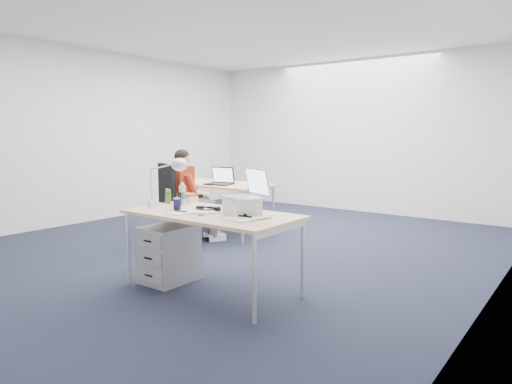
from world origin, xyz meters
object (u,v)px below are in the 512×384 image
at_px(can_koozie, 177,204).
at_px(book_stack, 187,198).
at_px(drawer_pedestal_far, 184,210).
at_px(bear_figurine, 168,196).
at_px(seated_person, 193,196).
at_px(silver_laptop, 242,192).
at_px(cordless_phone, 179,199).
at_px(desk_far, 217,186).
at_px(water_bottle, 182,193).
at_px(desk_lamp, 162,182).
at_px(headphones, 208,208).
at_px(far_cup, 231,179).
at_px(wireless_keyboard, 206,211).
at_px(computer_mouse, 201,213).
at_px(sunglasses, 243,216).
at_px(office_chair, 181,221).
at_px(desk_near, 212,218).
at_px(dark_laptop, 218,175).
at_px(drawer_pedestal_near, 169,254).

xyz_separation_m(can_koozie, book_stack, (-0.28, 0.42, -0.01)).
distance_m(drawer_pedestal_far, bear_figurine, 2.34).
xyz_separation_m(seated_person, silver_laptop, (1.78, -1.17, 0.31)).
bearing_deg(cordless_phone, book_stack, 138.90).
xyz_separation_m(desk_far, water_bottle, (1.07, -1.73, 0.16)).
relative_size(cordless_phone, desk_lamp, 0.26).
height_order(headphones, far_cup, far_cup).
height_order(seated_person, wireless_keyboard, seated_person).
bearing_deg(silver_laptop, seated_person, 170.30).
xyz_separation_m(computer_mouse, water_bottle, (-0.60, 0.36, 0.09)).
relative_size(computer_mouse, headphones, 0.40).
distance_m(can_koozie, sunglasses, 0.74).
xyz_separation_m(headphones, book_stack, (-0.55, 0.27, 0.02)).
height_order(silver_laptop, wireless_keyboard, silver_laptop).
height_order(office_chair, drawer_pedestal_far, office_chair).
height_order(silver_laptop, desk_lamp, desk_lamp).
bearing_deg(drawer_pedestal_far, desk_near, -39.15).
height_order(can_koozie, bear_figurine, bear_figurine).
bearing_deg(office_chair, sunglasses, -11.87).
relative_size(office_chair, drawer_pedestal_far, 1.93).
bearing_deg(cordless_phone, seated_person, 151.73).
bearing_deg(cordless_phone, far_cup, 138.47).
bearing_deg(bear_figurine, far_cup, 90.57).
relative_size(computer_mouse, dark_laptop, 0.28).
bearing_deg(wireless_keyboard, water_bottle, -179.09).
distance_m(drawer_pedestal_far, book_stack, 2.24).
bearing_deg(office_chair, wireless_keyboard, -18.20).
bearing_deg(can_koozie, cordless_phone, 131.35).
bearing_deg(headphones, seated_person, 120.18).
distance_m(desk_near, bear_figurine, 0.76).
height_order(desk_far, far_cup, far_cup).
bearing_deg(cordless_phone, desk_far, 143.49).
xyz_separation_m(wireless_keyboard, bear_figurine, (-0.66, 0.14, 0.07)).
distance_m(office_chair, headphones, 1.85).
relative_size(seated_person, computer_mouse, 12.48).
xyz_separation_m(desk_far, wireless_keyboard, (1.59, -1.92, 0.05)).
height_order(desk_far, dark_laptop, dark_laptop).
relative_size(drawer_pedestal_far, can_koozie, 4.93).
bearing_deg(seated_person, cordless_phone, -23.83).
relative_size(seated_person, sunglasses, 13.03).
xyz_separation_m(book_stack, dark_laptop, (-0.82, 1.41, 0.09)).
relative_size(seated_person, headphones, 4.98).
height_order(can_koozie, book_stack, can_koozie).
distance_m(drawer_pedestal_near, computer_mouse, 0.73).
bearing_deg(drawer_pedestal_far, sunglasses, -35.14).
xyz_separation_m(office_chair, wireless_keyboard, (1.49, -1.11, 0.44)).
distance_m(seated_person, bear_figurine, 1.38).
relative_size(drawer_pedestal_near, can_koozie, 4.93).
bearing_deg(desk_far, far_cup, 44.09).
relative_size(desk_near, computer_mouse, 16.28).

